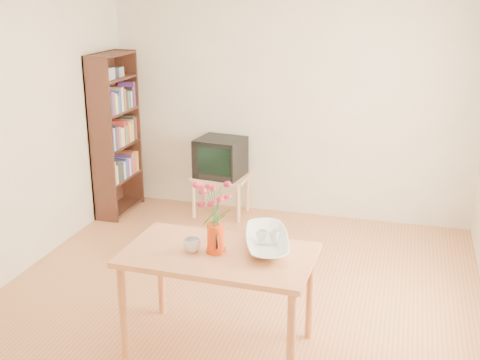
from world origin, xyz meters
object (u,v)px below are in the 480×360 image
(table, at_px, (219,264))
(television, at_px, (221,156))
(pitcher, at_px, (216,239))
(bowl, at_px, (267,218))
(mug, at_px, (192,245))

(table, relative_size, television, 2.44)
(pitcher, bearing_deg, television, 84.77)
(table, distance_m, television, 2.64)
(bowl, bearing_deg, pitcher, -147.79)
(mug, xyz_separation_m, bowl, (0.47, 0.23, 0.16))
(table, xyz_separation_m, pitcher, (-0.02, 0.00, 0.18))
(pitcher, distance_m, mug, 0.17)
(pitcher, relative_size, television, 0.39)
(mug, distance_m, television, 2.63)
(mug, relative_size, bowl, 0.27)
(bowl, bearing_deg, television, 114.89)
(table, distance_m, mug, 0.23)
(table, bearing_deg, bowl, 35.94)
(mug, height_order, bowl, bowl)
(bowl, bearing_deg, mug, -153.67)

